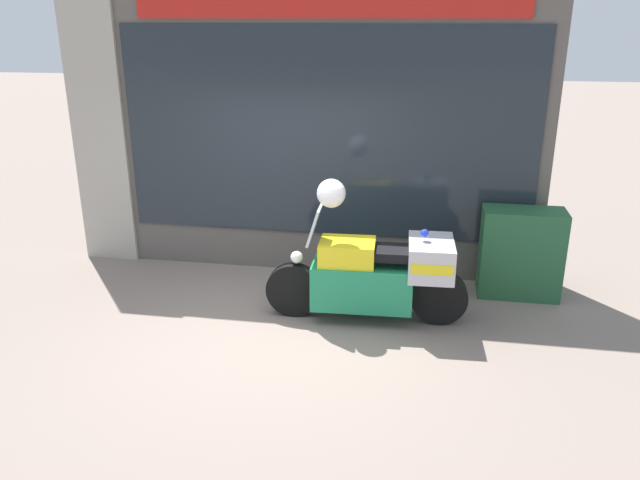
# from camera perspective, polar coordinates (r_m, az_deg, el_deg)

# --- Properties ---
(ground_plane) EXTENTS (60.00, 60.00, 0.00)m
(ground_plane) POSITION_cam_1_polar(r_m,az_deg,el_deg) (6.93, -4.77, -8.28)
(ground_plane) COLOR gray
(shop_building) EXTENTS (6.22, 0.55, 3.62)m
(shop_building) POSITION_cam_1_polar(r_m,az_deg,el_deg) (8.27, -4.16, 9.73)
(shop_building) COLOR #56514C
(shop_building) RESTS_ON ground
(window_display) EXTENTS (5.02, 0.30, 1.91)m
(window_display) POSITION_cam_1_polar(r_m,az_deg,el_deg) (8.52, 0.46, 0.62)
(window_display) COLOR slate
(window_display) RESTS_ON ground
(paramedic_motorcycle) EXTENTS (2.27, 0.73, 1.31)m
(paramedic_motorcycle) POSITION_cam_1_polar(r_m,az_deg,el_deg) (6.96, 5.26, -3.12)
(paramedic_motorcycle) COLOR black
(paramedic_motorcycle) RESTS_ON ground
(utility_cabinet) EXTENTS (0.96, 0.47, 1.09)m
(utility_cabinet) POSITION_cam_1_polar(r_m,az_deg,el_deg) (7.94, 17.87, -1.15)
(utility_cabinet) COLOR #235633
(utility_cabinet) RESTS_ON ground
(white_helmet) EXTENTS (0.31, 0.31, 0.31)m
(white_helmet) POSITION_cam_1_polar(r_m,az_deg,el_deg) (6.69, 1.03, 4.29)
(white_helmet) COLOR white
(white_helmet) RESTS_ON paramedic_motorcycle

